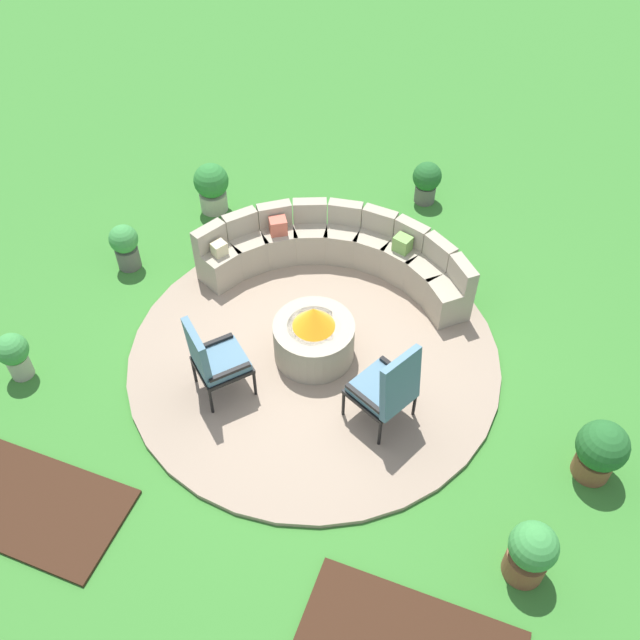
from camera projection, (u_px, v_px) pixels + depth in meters
ground_plane at (314, 357)px, 8.52m from camera, size 24.00×24.00×0.00m
patio_circle at (314, 355)px, 8.50m from camera, size 4.42×4.42×0.06m
mulch_bed_left at (30, 504)px, 7.18m from camera, size 1.96×1.06×0.04m
fire_pit at (314, 337)px, 8.25m from camera, size 0.95×0.95×0.78m
curved_stone_bench at (338, 253)px, 9.21m from camera, size 3.52×1.55×0.78m
lounge_chair_front_left at (213, 359)px, 7.69m from camera, size 0.77×0.79×1.11m
lounge_chair_front_right at (388, 387)px, 7.42m from camera, size 0.79×0.80×1.14m
potted_plant_0 at (212, 186)px, 10.14m from camera, size 0.50×0.50×0.75m
potted_plant_1 at (531, 552)px, 6.44m from camera, size 0.45×0.45×0.75m
potted_plant_2 at (600, 450)px, 7.16m from camera, size 0.53×0.53×0.75m
potted_plant_3 at (427, 181)px, 10.31m from camera, size 0.42×0.42×0.64m
potted_plant_4 at (14, 354)px, 8.08m from camera, size 0.37×0.37×0.63m
potted_plant_5 at (125, 245)px, 9.34m from camera, size 0.38×0.38×0.66m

